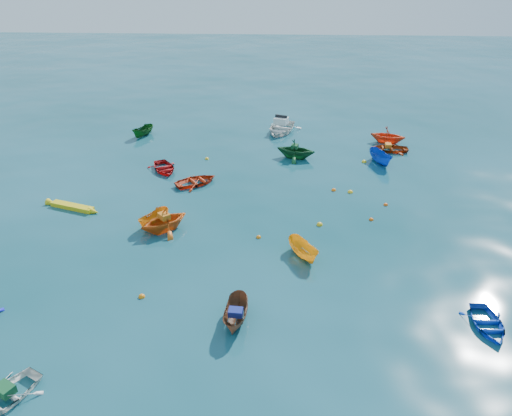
{
  "coord_description": "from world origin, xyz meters",
  "views": [
    {
      "loc": [
        1.43,
        -23.61,
        15.45
      ],
      "look_at": [
        0.0,
        5.0,
        0.4
      ],
      "focal_mm": 35.0,
      "sensor_mm": 36.0,
      "label": 1
    }
  ],
  "objects_px": {
    "dinghy_white_near": "(5,400)",
    "kayak_yellow": "(73,209)",
    "dinghy_blue_se": "(487,327)",
    "motorboat_white": "(281,132)"
  },
  "relations": [
    {
      "from": "dinghy_white_near",
      "to": "motorboat_white",
      "type": "relative_size",
      "value": 0.65
    },
    {
      "from": "kayak_yellow",
      "to": "motorboat_white",
      "type": "distance_m",
      "value": 21.28
    },
    {
      "from": "dinghy_white_near",
      "to": "motorboat_white",
      "type": "xyz_separation_m",
      "value": [
        10.41,
        31.9,
        0.0
      ]
    },
    {
      "from": "dinghy_blue_se",
      "to": "kayak_yellow",
      "type": "distance_m",
      "value": 25.58
    },
    {
      "from": "dinghy_blue_se",
      "to": "motorboat_white",
      "type": "xyz_separation_m",
      "value": [
        -9.59,
        26.73,
        0.0
      ]
    },
    {
      "from": "dinghy_white_near",
      "to": "dinghy_blue_se",
      "type": "bearing_deg",
      "value": 42.58
    },
    {
      "from": "motorboat_white",
      "to": "dinghy_white_near",
      "type": "bearing_deg",
      "value": -88.97
    },
    {
      "from": "motorboat_white",
      "to": "kayak_yellow",
      "type": "bearing_deg",
      "value": -111.13
    },
    {
      "from": "kayak_yellow",
      "to": "motorboat_white",
      "type": "xyz_separation_m",
      "value": [
        13.74,
        16.25,
        0.0
      ]
    },
    {
      "from": "dinghy_white_near",
      "to": "kayak_yellow",
      "type": "xyz_separation_m",
      "value": [
        -3.34,
        15.66,
        0.0
      ]
    }
  ]
}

